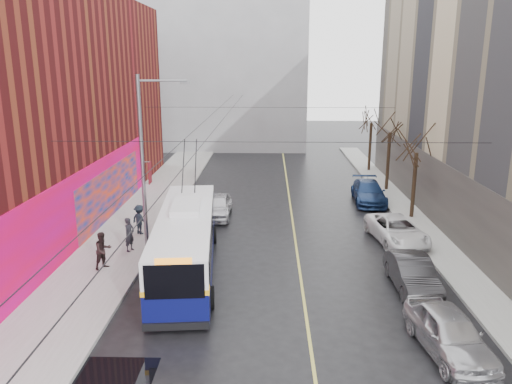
# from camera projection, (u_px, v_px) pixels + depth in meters

# --- Properties ---
(ground) EXTENTS (140.00, 140.00, 0.00)m
(ground) POSITION_uv_depth(u_px,v_px,m) (267.00, 366.00, 16.17)
(ground) COLOR black
(ground) RESTS_ON ground
(sidewalk_left) EXTENTS (4.00, 60.00, 0.15)m
(sidewalk_left) POSITION_uv_depth(u_px,v_px,m) (126.00, 237.00, 27.97)
(sidewalk_left) COLOR gray
(sidewalk_left) RESTS_ON ground
(sidewalk_right) EXTENTS (2.00, 60.00, 0.15)m
(sidewalk_right) POSITION_uv_depth(u_px,v_px,m) (431.00, 239.00, 27.52)
(sidewalk_right) COLOR gray
(sidewalk_right) RESTS_ON ground
(lane_line) EXTENTS (0.12, 50.00, 0.01)m
(lane_line) POSITION_uv_depth(u_px,v_px,m) (294.00, 228.00, 29.67)
(lane_line) COLOR #BFB74C
(lane_line) RESTS_ON ground
(building_far) EXTENTS (20.50, 12.10, 18.00)m
(building_far) POSITION_uv_depth(u_px,v_px,m) (218.00, 67.00, 57.56)
(building_far) COLOR gray
(building_far) RESTS_ON ground
(streetlight_pole) EXTENTS (2.65, 0.60, 9.00)m
(streetlight_pole) POSITION_uv_depth(u_px,v_px,m) (145.00, 160.00, 24.78)
(streetlight_pole) COLOR slate
(streetlight_pole) RESTS_ON ground
(catenary_wires) EXTENTS (18.00, 60.00, 0.22)m
(catenary_wires) POSITION_uv_depth(u_px,v_px,m) (225.00, 121.00, 28.94)
(catenary_wires) COLOR black
(tree_near) EXTENTS (3.20, 3.20, 6.40)m
(tree_near) POSITION_uv_depth(u_px,v_px,m) (418.00, 140.00, 30.15)
(tree_near) COLOR black
(tree_near) RESTS_ON ground
(tree_mid) EXTENTS (3.20, 3.20, 6.68)m
(tree_mid) POSITION_uv_depth(u_px,v_px,m) (391.00, 122.00, 36.85)
(tree_mid) COLOR black
(tree_mid) RESTS_ON ground
(tree_far) EXTENTS (3.20, 3.20, 6.57)m
(tree_far) POSITION_uv_depth(u_px,v_px,m) (372.00, 114.00, 43.65)
(tree_far) COLOR black
(tree_far) RESTS_ON ground
(puddle) EXTENTS (2.45, 2.65, 0.01)m
(puddle) POSITION_uv_depth(u_px,v_px,m) (113.00, 382.00, 15.38)
(puddle) COLOR black
(puddle) RESTS_ON ground
(pigeons_flying) EXTENTS (3.52, 2.08, 1.93)m
(pigeons_flying) POSITION_uv_depth(u_px,v_px,m) (234.00, 113.00, 23.84)
(pigeons_flying) COLOR slate
(trolleybus) EXTENTS (3.49, 11.59, 5.43)m
(trolleybus) POSITION_uv_depth(u_px,v_px,m) (186.00, 241.00, 23.13)
(trolleybus) COLOR #090B45
(trolleybus) RESTS_ON ground
(parked_car_a) EXTENTS (2.35, 4.64, 1.52)m
(parked_car_a) POSITION_uv_depth(u_px,v_px,m) (449.00, 332.00, 16.76)
(parked_car_a) COLOR #AFAFB4
(parked_car_a) RESTS_ON ground
(parked_car_b) EXTENTS (1.59, 4.38, 1.44)m
(parked_car_b) POSITION_uv_depth(u_px,v_px,m) (412.00, 274.00, 21.51)
(parked_car_b) COLOR #2B2A2D
(parked_car_b) RESTS_ON ground
(parked_car_c) EXTENTS (2.99, 5.28, 1.39)m
(parked_car_c) POSITION_uv_depth(u_px,v_px,m) (397.00, 230.00, 27.13)
(parked_car_c) COLOR white
(parked_car_c) RESTS_ON ground
(parked_car_d) EXTENTS (2.31, 5.19, 1.48)m
(parked_car_d) POSITION_uv_depth(u_px,v_px,m) (369.00, 192.00, 34.87)
(parked_car_d) COLOR navy
(parked_car_d) RESTS_ON ground
(following_car) EXTENTS (1.71, 4.24, 1.44)m
(following_car) POSITION_uv_depth(u_px,v_px,m) (217.00, 206.00, 31.58)
(following_car) COLOR silver
(following_car) RESTS_ON ground
(pedestrian_a) EXTENTS (0.64, 0.75, 1.76)m
(pedestrian_a) POSITION_uv_depth(u_px,v_px,m) (129.00, 234.00, 25.46)
(pedestrian_a) COLOR black
(pedestrian_a) RESTS_ON sidewalk_left
(pedestrian_b) EXTENTS (1.07, 1.10, 1.78)m
(pedestrian_b) POSITION_uv_depth(u_px,v_px,m) (103.00, 250.00, 23.27)
(pedestrian_b) COLOR black
(pedestrian_b) RESTS_ON sidewalk_left
(pedestrian_c) EXTENTS (1.25, 1.11, 1.68)m
(pedestrian_c) POSITION_uv_depth(u_px,v_px,m) (140.00, 219.00, 28.01)
(pedestrian_c) COLOR black
(pedestrian_c) RESTS_ON sidewalk_left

